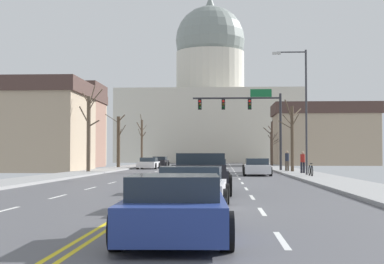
% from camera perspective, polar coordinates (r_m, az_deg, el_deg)
% --- Properties ---
extents(ground, '(20.00, 180.00, 0.20)m').
position_cam_1_polar(ground, '(39.92, -0.53, -4.36)').
color(ground, '#4F4F54').
extents(signal_gantry, '(7.91, 0.41, 7.21)m').
position_cam_1_polar(signal_gantry, '(52.28, 5.61, 2.00)').
color(signal_gantry, '#28282D').
rests_on(signal_gantry, ground).
extents(street_lamp_right, '(2.36, 0.24, 8.60)m').
position_cam_1_polar(street_lamp_right, '(40.87, 10.68, 2.98)').
color(street_lamp_right, '#333338').
rests_on(street_lamp_right, ground).
extents(capitol_building, '(34.95, 22.17, 33.66)m').
position_cam_1_polar(capitol_building, '(116.62, 1.79, 2.51)').
color(capitol_building, beige).
rests_on(capitol_building, ground).
extents(sedan_near_00, '(2.03, 4.32, 1.17)m').
position_cam_1_polar(sedan_near_00, '(49.06, 6.18, -3.32)').
color(sedan_near_00, '#6B6056').
rests_on(sedan_near_00, ground).
extents(sedan_near_01, '(2.12, 4.63, 1.24)m').
position_cam_1_polar(sedan_near_01, '(42.84, 6.36, -3.46)').
color(sedan_near_01, silver).
rests_on(sedan_near_01, ground).
extents(sedan_near_02, '(2.05, 4.51, 1.25)m').
position_cam_1_polar(sedan_near_02, '(35.77, 1.81, -3.70)').
color(sedan_near_02, '#6B6056').
rests_on(sedan_near_02, ground).
extents(sedan_near_03, '(2.06, 4.65, 1.29)m').
position_cam_1_polar(sedan_near_03, '(30.09, 1.77, -3.97)').
color(sedan_near_03, '#9EA3A8').
rests_on(sedan_near_03, ground).
extents(pickup_truck_near_04, '(2.41, 5.32, 1.57)m').
position_cam_1_polar(pickup_truck_near_04, '(23.00, 0.84, -4.24)').
color(pickup_truck_near_04, black).
rests_on(pickup_truck_near_04, ground).
extents(sedan_near_05, '(2.14, 4.41, 1.19)m').
position_cam_1_polar(sedan_near_05, '(16.61, 0.03, -5.55)').
color(sedan_near_05, silver).
rests_on(sedan_near_05, ground).
extents(sedan_near_06, '(2.08, 4.41, 1.16)m').
position_cam_1_polar(sedan_near_06, '(10.58, -1.65, -7.46)').
color(sedan_near_06, navy).
rests_on(sedan_near_06, ground).
extents(sedan_oncoming_00, '(2.13, 4.64, 1.20)m').
position_cam_1_polar(sedan_oncoming_00, '(62.21, -4.26, -3.08)').
color(sedan_oncoming_00, silver).
rests_on(sedan_oncoming_00, ground).
extents(sedan_oncoming_01, '(2.07, 4.48, 1.26)m').
position_cam_1_polar(sedan_oncoming_01, '(71.94, -3.14, -2.94)').
color(sedan_oncoming_01, black).
rests_on(sedan_oncoming_01, ground).
extents(flank_building_00, '(12.50, 9.87, 8.08)m').
position_cam_1_polar(flank_building_00, '(54.97, -16.58, 0.56)').
color(flank_building_00, tan).
rests_on(flank_building_00, ground).
extents(flank_building_01, '(8.41, 7.74, 9.87)m').
position_cam_1_polar(flank_building_01, '(82.48, -11.59, 0.24)').
color(flank_building_01, tan).
rests_on(flank_building_01, ground).
extents(flank_building_02, '(8.66, 7.19, 10.00)m').
position_cam_1_polar(flank_building_02, '(71.98, -12.19, 0.67)').
color(flank_building_02, '#8C6656').
rests_on(flank_building_02, ground).
extents(flank_building_03, '(14.35, 8.92, 8.65)m').
position_cam_1_polar(flank_building_03, '(84.32, 12.77, -0.21)').
color(flank_building_03, tan).
rests_on(flank_building_03, ground).
extents(bare_tree_00, '(1.26, 2.49, 5.59)m').
position_cam_1_polar(bare_tree_00, '(73.52, 7.78, -0.96)').
color(bare_tree_00, '#423328').
rests_on(bare_tree_00, ground).
extents(bare_tree_01, '(1.83, 1.91, 6.98)m').
position_cam_1_polar(bare_tree_01, '(48.83, -10.03, 0.17)').
color(bare_tree_01, brown).
rests_on(bare_tree_01, ground).
extents(bare_tree_02, '(1.48, 1.11, 4.41)m').
position_cam_1_polar(bare_tree_02, '(78.19, 7.78, -1.54)').
color(bare_tree_02, '#423328').
rests_on(bare_tree_02, ground).
extents(bare_tree_03, '(2.56, 1.39, 5.85)m').
position_cam_1_polar(bare_tree_03, '(64.16, -7.18, -0.87)').
color(bare_tree_03, '#4C3D2D').
rests_on(bare_tree_03, ground).
extents(bare_tree_04, '(2.07, 2.59, 5.82)m').
position_cam_1_polar(bare_tree_04, '(48.68, 9.73, -0.20)').
color(bare_tree_04, '#4C3D2D').
rests_on(bare_tree_04, ground).
extents(bare_tree_05, '(1.54, 2.17, 6.65)m').
position_cam_1_polar(bare_tree_05, '(77.63, -4.92, -0.86)').
color(bare_tree_05, brown).
rests_on(bare_tree_05, ground).
extents(pedestrian_00, '(0.35, 0.34, 1.62)m').
position_cam_1_polar(pedestrian_00, '(44.34, 10.74, -2.79)').
color(pedestrian_00, black).
rests_on(pedestrian_00, ground).
extents(pedestrian_01, '(0.35, 0.34, 1.71)m').
position_cam_1_polar(pedestrian_01, '(50.05, 9.26, -2.67)').
color(pedestrian_01, '#4C4238').
rests_on(pedestrian_01, ground).
extents(bicycle_parked, '(0.12, 1.77, 0.85)m').
position_cam_1_polar(bicycle_parked, '(38.77, 11.50, -3.69)').
color(bicycle_parked, black).
rests_on(bicycle_parked, ground).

